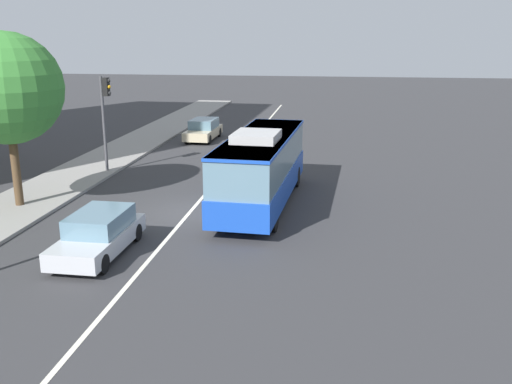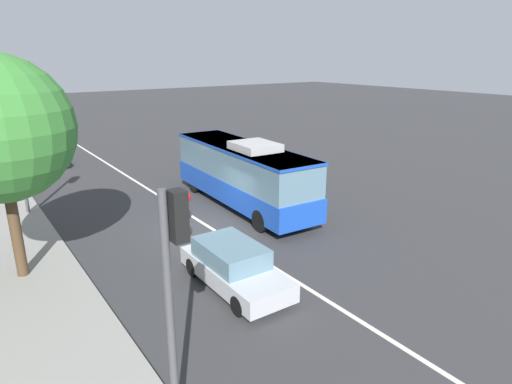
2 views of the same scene
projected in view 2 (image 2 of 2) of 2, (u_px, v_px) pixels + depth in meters
ground_plane at (210, 228)px, 19.50m from camera, size 160.00×160.00×0.00m
sidewalk_kerb at (21, 273)px, 15.30m from camera, size 80.00×3.67×0.14m
lane_centre_line at (210, 228)px, 19.50m from camera, size 76.00×0.16×0.01m
transit_bus at (242, 171)px, 21.83m from camera, size 10.11×3.00×3.46m
sedan_beige at (47, 154)px, 30.61m from camera, size 4.55×1.92×1.46m
sedan_silver at (233, 266)px, 14.41m from camera, size 4.52×1.87×1.46m
traffic_light_near_corner at (21, 142)px, 20.05m from camera, size 0.35×0.62×5.20m
traffic_light_mid_block at (175, 273)px, 7.98m from camera, size 0.33×0.62×5.20m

